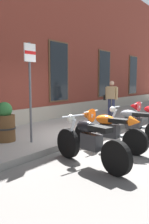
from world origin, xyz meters
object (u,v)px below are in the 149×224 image
motorcycle_grey_naked (131,124)px  parking_sign (30,79)px  barrel_planter (5,124)px  motorcycle_black_naked (89,142)px  motorcycle_orange_sport (106,128)px  pedestrian_tan_coat (111,97)px

motorcycle_grey_naked → parking_sign: size_ratio=0.83×
motorcycle_grey_naked → barrel_planter: bearing=139.8°
motorcycle_black_naked → parking_sign: size_ratio=0.81×
motorcycle_black_naked → motorcycle_grey_naked: (2.60, 0.25, -0.02)m
barrel_planter → motorcycle_grey_naked: bearing=-40.2°
motorcycle_grey_naked → parking_sign: 3.19m
motorcycle_orange_sport → motorcycle_black_naked: bearing=-165.3°
motorcycle_orange_sport → pedestrian_tan_coat: size_ratio=1.31×
motorcycle_orange_sport → parking_sign: (-1.06, 1.57, 1.21)m
motorcycle_grey_naked → motorcycle_black_naked: bearing=-174.5°
parking_sign → barrel_planter: (-0.31, 0.65, -1.15)m
motorcycle_grey_naked → motorcycle_orange_sport: bearing=176.7°
motorcycle_black_naked → parking_sign: 2.30m
barrel_planter → pedestrian_tan_coat: bearing=-0.7°
motorcycle_orange_sport → motorcycle_grey_naked: 1.36m
parking_sign → motorcycle_grey_naked: bearing=-34.4°
motorcycle_grey_naked → parking_sign: (-2.41, 1.65, 1.29)m
motorcycle_orange_sport → motorcycle_grey_naked: bearing=-3.3°
motorcycle_orange_sport → parking_sign: 2.25m
pedestrian_tan_coat → motorcycle_orange_sport: bearing=-153.1°
pedestrian_tan_coat → parking_sign: (-5.31, -0.59, 0.74)m
motorcycle_black_naked → motorcycle_grey_naked: bearing=5.5°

